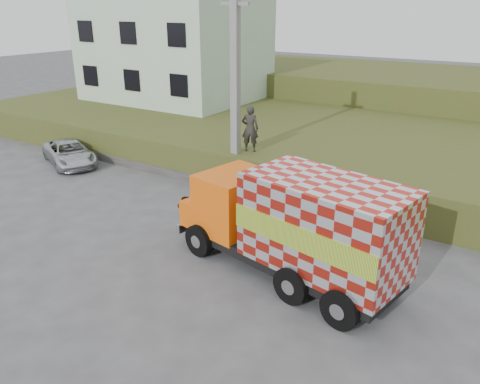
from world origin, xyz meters
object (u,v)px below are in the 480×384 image
Objects in this scene: cow at (200,209)px; pedestrian at (250,129)px; suv at (69,153)px; cargo_truck at (296,225)px; utility_pole at (235,90)px.

pedestrian is at bearing 93.95° from cow.
cow reaches higher than suv.
cargo_truck is 14.00m from suv.
cargo_truck is 3.78× the size of pedestrian.
cargo_truck is 4.36m from cow.
cow is 0.41× the size of suv.
pedestrian is at bearing 56.52° from utility_pole.
utility_pole is at bearing -54.12° from suv.
suv is 9.25m from pedestrian.
cow is at bearing 75.22° from pedestrian.
pedestrian is at bearing 142.66° from cargo_truck.
utility_pole is 9.28m from suv.
cargo_truck is at bearing -19.84° from cow.
cow is (-4.12, 1.10, -0.91)m from cargo_truck.
cargo_truck reaches higher than cow.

